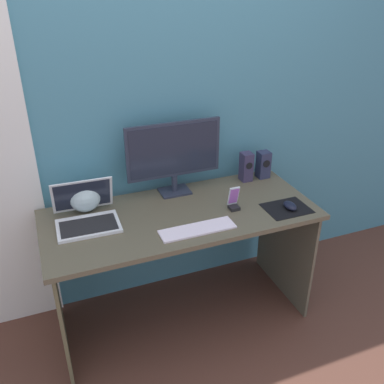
% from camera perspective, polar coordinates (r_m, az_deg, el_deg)
% --- Properties ---
extents(ground_plane, '(8.00, 8.00, 0.00)m').
position_cam_1_polar(ground_plane, '(2.82, -1.32, -16.12)').
color(ground_plane, '#523025').
extents(wall_back, '(6.00, 0.04, 2.50)m').
position_cam_1_polar(wall_back, '(2.51, -4.77, 11.29)').
color(wall_back, teal).
rests_on(wall_back, ground_plane).
extents(desk, '(1.52, 0.65, 0.76)m').
position_cam_1_polar(desk, '(2.44, -1.47, -5.88)').
color(desk, brown).
rests_on(desk, ground_plane).
extents(monitor, '(0.57, 0.14, 0.44)m').
position_cam_1_polar(monitor, '(2.47, -2.45, 5.17)').
color(monitor, '#272C3D').
rests_on(monitor, desk).
extents(speaker_right, '(0.08, 0.08, 0.18)m').
position_cam_1_polar(speaker_right, '(2.77, 9.57, 3.66)').
color(speaker_right, '#282D4A').
rests_on(speaker_right, desk).
extents(speaker_near_monitor, '(0.07, 0.08, 0.19)m').
position_cam_1_polar(speaker_near_monitor, '(2.71, 7.30, 3.39)').
color(speaker_near_monitor, '#342D4B').
rests_on(speaker_near_monitor, desk).
extents(laptop, '(0.33, 0.31, 0.22)m').
position_cam_1_polar(laptop, '(2.32, -14.01, -3.06)').
color(laptop, silver).
rests_on(laptop, desk).
extents(fishbowl, '(0.18, 0.18, 0.18)m').
position_cam_1_polar(fishbowl, '(2.43, -14.25, -0.54)').
color(fishbowl, silver).
rests_on(fishbowl, desk).
extents(keyboard_external, '(0.40, 0.12, 0.01)m').
position_cam_1_polar(keyboard_external, '(2.21, 0.74, -5.02)').
color(keyboard_external, white).
rests_on(keyboard_external, desk).
extents(mousepad, '(0.25, 0.20, 0.00)m').
position_cam_1_polar(mousepad, '(2.46, 12.60, -2.15)').
color(mousepad, black).
rests_on(mousepad, desk).
extents(mouse, '(0.06, 0.10, 0.04)m').
position_cam_1_polar(mouse, '(2.45, 13.04, -1.80)').
color(mouse, black).
rests_on(mouse, mousepad).
extents(phone_in_dock, '(0.06, 0.06, 0.14)m').
position_cam_1_polar(phone_in_dock, '(2.39, 5.63, -1.24)').
color(phone_in_dock, black).
rests_on(phone_in_dock, desk).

